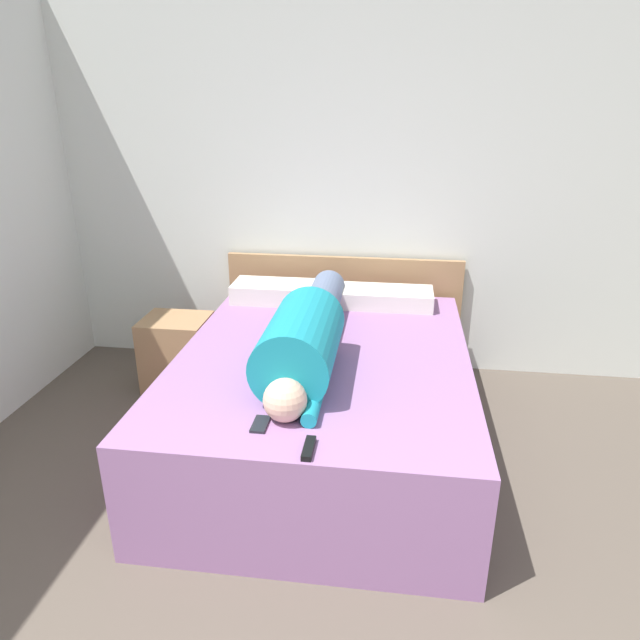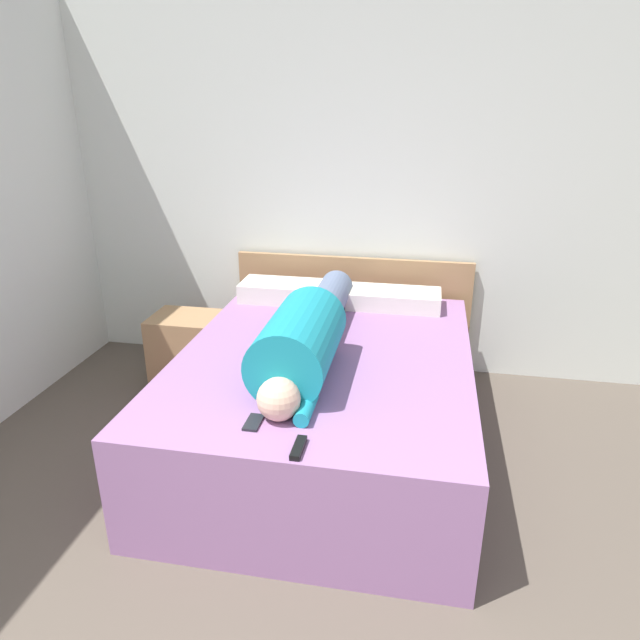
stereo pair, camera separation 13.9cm
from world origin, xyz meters
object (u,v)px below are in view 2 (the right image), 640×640
at_px(person_lying, 307,334).
at_px(pillow_second, 394,299).
at_px(pillow_near_headboard, 288,291).
at_px(cell_phone, 254,422).
at_px(bed, 325,400).
at_px(nightstand, 186,349).
at_px(tv_remote, 298,448).

relative_size(person_lying, pillow_second, 2.73).
height_order(pillow_near_headboard, pillow_second, pillow_near_headboard).
xyz_separation_m(person_lying, cell_phone, (-0.10, -0.64, -0.15)).
height_order(bed, pillow_second, pillow_second).
relative_size(nightstand, pillow_near_headboard, 0.78).
distance_m(nightstand, cell_phone, 1.69).
xyz_separation_m(pillow_near_headboard, tv_remote, (0.46, -1.72, -0.05)).
height_order(person_lying, pillow_near_headboard, person_lying).
xyz_separation_m(pillow_near_headboard, cell_phone, (0.23, -1.57, -0.06)).
relative_size(bed, cell_phone, 15.65).
height_order(nightstand, pillow_second, pillow_second).
distance_m(bed, cell_phone, 0.84).
height_order(bed, person_lying, person_lying).
xyz_separation_m(tv_remote, cell_phone, (-0.23, 0.16, -0.01)).
bearing_deg(person_lying, nightstand, 144.45).
height_order(pillow_near_headboard, cell_phone, pillow_near_headboard).
relative_size(bed, pillow_second, 3.35).
relative_size(tv_remote, cell_phone, 1.15).
relative_size(pillow_second, cell_phone, 4.67).
bearing_deg(cell_phone, tv_remote, -34.05).
distance_m(bed, pillow_near_headboard, 0.96).
height_order(bed, cell_phone, cell_phone).
distance_m(tv_remote, cell_phone, 0.28).
bearing_deg(cell_phone, nightstand, 123.87).
relative_size(nightstand, cell_phone, 3.83).
height_order(nightstand, cell_phone, cell_phone).
bearing_deg(person_lying, pillow_second, 67.15).
bearing_deg(pillow_second, bed, -111.54).
bearing_deg(tv_remote, nightstand, 127.02).
relative_size(pillow_near_headboard, pillow_second, 1.05).
bearing_deg(nightstand, bed, -28.90).
xyz_separation_m(nightstand, pillow_second, (1.41, 0.20, 0.40)).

